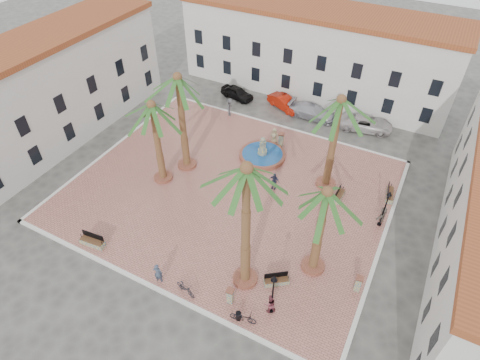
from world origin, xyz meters
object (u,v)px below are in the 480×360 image
(cyclist_a, at_px, (158,273))
(car_silver, at_px, (312,111))
(lamppost_e, at_px, (387,203))
(bollard_n, at_px, (281,140))
(bench_se, at_px, (276,281))
(cyclist_b, at_px, (270,304))
(bench_s, at_px, (93,242))
(bench_ne, at_px, (390,194))
(bicycle_a, at_px, (243,317))
(car_red, at_px, (284,103))
(palm_ne, at_px, (339,110))
(bollard_e, at_px, (358,283))
(fountain, at_px, (262,154))
(pedestrian_north, at_px, (230,107))
(car_white, at_px, (366,123))
(palm_sw, at_px, (153,114))
(pedestrian_east, at_px, (382,215))
(bench_e, at_px, (339,196))
(litter_bin, at_px, (238,316))
(palm_s, at_px, (247,182))
(pedestrian_fountain_b, at_px, (274,181))
(lamppost_s, at_px, (273,288))
(bicycle_b, at_px, (185,288))
(pedestrian_fountain_a, at_px, (274,136))
(palm_e, at_px, (325,202))
(palm_nw, at_px, (179,88))
(car_black, at_px, (237,93))

(cyclist_a, bearing_deg, car_silver, -107.63)
(lamppost_e, bearing_deg, bollard_n, 151.93)
(bench_se, height_order, cyclist_b, cyclist_b)
(bench_s, distance_m, bench_ne, 24.14)
(bicycle_a, bearing_deg, car_red, 5.99)
(bicycle_a, distance_m, car_silver, 25.09)
(palm_ne, distance_m, cyclist_a, 17.65)
(bollard_e, distance_m, car_silver, 21.63)
(fountain, height_order, pedestrian_north, fountain)
(fountain, bearing_deg, car_white, 51.66)
(palm_sw, relative_size, bench_s, 3.90)
(pedestrian_east, bearing_deg, bench_e, -95.69)
(bench_s, distance_m, litter_bin, 12.46)
(palm_s, distance_m, palm_ne, 12.21)
(bollard_n, relative_size, pedestrian_fountain_b, 0.94)
(palm_ne, relative_size, lamppost_s, 2.31)
(bollard_e, bearing_deg, bicycle_b, -151.06)
(lamppost_s, xyz_separation_m, bollard_n, (-6.50, 16.60, -1.79))
(palm_s, distance_m, bicycle_b, 9.44)
(litter_bin, distance_m, pedestrian_east, 13.88)
(cyclist_a, height_order, pedestrian_east, cyclist_a)
(palm_sw, height_order, bollard_n, palm_sw)
(bench_se, xyz_separation_m, car_red, (-8.51, 21.48, 0.29))
(palm_s, xyz_separation_m, pedestrian_east, (7.04, 9.64, -8.17))
(palm_sw, relative_size, cyclist_a, 4.45)
(pedestrian_fountain_a, bearing_deg, bench_ne, -16.43)
(bicycle_a, relative_size, bicycle_b, 1.05)
(palm_sw, distance_m, bench_e, 16.62)
(bollard_n, height_order, cyclist_a, cyclist_a)
(palm_ne, height_order, car_silver, palm_ne)
(palm_sw, distance_m, palm_e, 15.33)
(fountain, height_order, bicycle_b, fountain)
(palm_nw, bearing_deg, lamppost_e, 2.68)
(bollard_n, relative_size, pedestrian_fountain_a, 0.89)
(bollard_e, distance_m, bicycle_a, 8.01)
(bollard_n, distance_m, pedestrian_fountain_b, 6.10)
(bollard_n, bearing_deg, pedestrian_north, 159.07)
(bench_ne, bearing_deg, car_silver, 40.27)
(fountain, height_order, bollard_e, fountain)
(palm_ne, height_order, bicycle_a, palm_ne)
(bench_e, xyz_separation_m, pedestrian_fountain_b, (-5.37, -1.41, 0.57))
(litter_bin, xyz_separation_m, cyclist_b, (1.51, 1.45, 0.46))
(bench_se, distance_m, car_black, 25.40)
(palm_nw, distance_m, palm_e, 15.25)
(bench_s, distance_m, pedestrian_fountain_a, 19.18)
(palm_nw, height_order, car_white, palm_nw)
(car_red, bearing_deg, litter_bin, -139.47)
(palm_s, bearing_deg, pedestrian_fountain_a, 107.02)
(bollard_n, height_order, pedestrian_fountain_b, pedestrian_fountain_b)
(palm_ne, xyz_separation_m, lamppost_e, (5.28, -2.59, -5.07))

